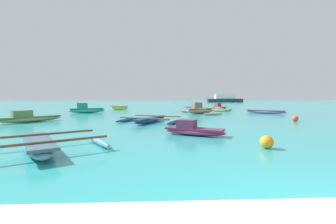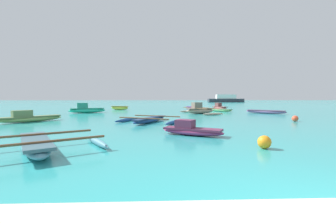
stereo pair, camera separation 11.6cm
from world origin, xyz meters
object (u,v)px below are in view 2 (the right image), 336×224
(moored_boat_2, at_px, (86,109))
(moored_boat_9, at_px, (266,112))
(moored_boat_5, at_px, (218,110))
(mooring_buoy_0, at_px, (264,142))
(moored_boat_0, at_px, (191,130))
(mooring_buoy_1, at_px, (295,119))
(moored_boat_7, at_px, (120,108))
(distant_ferry, at_px, (226,99))
(moored_boat_3, at_px, (220,107))
(moored_boat_8, at_px, (36,145))
(moored_boat_4, at_px, (193,108))
(moored_boat_6, at_px, (150,120))
(moored_boat_1, at_px, (200,110))
(moored_boat_10, at_px, (29,118))

(moored_boat_2, distance_m, moored_boat_9, 17.02)
(moored_boat_5, distance_m, mooring_buoy_0, 17.91)
(moored_boat_0, height_order, moored_boat_5, moored_boat_0)
(mooring_buoy_0, bearing_deg, moored_boat_5, 79.26)
(moored_boat_5, height_order, mooring_buoy_1, mooring_buoy_1)
(moored_boat_7, relative_size, distant_ferry, 0.21)
(mooring_buoy_0, bearing_deg, distant_ferry, 74.27)
(mooring_buoy_1, relative_size, distant_ferry, 0.03)
(moored_boat_0, relative_size, moored_boat_3, 1.04)
(moored_boat_0, height_order, moored_boat_8, moored_boat_0)
(moored_boat_4, bearing_deg, moored_boat_3, 57.92)
(distant_ferry, bearing_deg, moored_boat_7, -121.04)
(moored_boat_0, xyz_separation_m, moored_boat_2, (-8.32, 13.18, 0.13))
(mooring_buoy_1, bearing_deg, moored_boat_0, -146.41)
(moored_boat_8, bearing_deg, moored_boat_7, 151.86)
(moored_boat_6, xyz_separation_m, mooring_buoy_1, (8.97, 0.08, 0.03))
(moored_boat_7, height_order, moored_boat_8, moored_boat_7)
(moored_boat_8, height_order, mooring_buoy_0, moored_boat_8)
(moored_boat_7, distance_m, mooring_buoy_0, 22.24)
(moored_boat_6, height_order, moored_boat_7, moored_boat_7)
(moored_boat_0, bearing_deg, moored_boat_1, 106.41)
(moored_boat_4, xyz_separation_m, mooring_buoy_0, (-1.12, -20.80, -0.03))
(moored_boat_7, bearing_deg, moored_boat_3, 17.39)
(moored_boat_4, relative_size, moored_boat_9, 0.79)
(moored_boat_8, distance_m, mooring_buoy_1, 13.90)
(moored_boat_5, bearing_deg, mooring_buoy_0, -38.47)
(moored_boat_0, height_order, distant_ferry, distant_ferry)
(moored_boat_7, xyz_separation_m, moored_boat_8, (1.38, -20.98, -0.06))
(moored_boat_8, xyz_separation_m, moored_boat_9, (13.28, 14.24, -0.01))
(moored_boat_10, bearing_deg, moored_boat_3, -6.33)
(moored_boat_7, xyz_separation_m, moored_boat_9, (14.66, -6.73, -0.07))
(moored_boat_1, xyz_separation_m, moored_boat_7, (-8.49, 6.60, -0.09))
(moored_boat_3, bearing_deg, distant_ferry, 138.49)
(moored_boat_4, bearing_deg, moored_boat_5, 5.07)
(moored_boat_4, distance_m, mooring_buoy_1, 14.26)
(moored_boat_0, height_order, moored_boat_4, moored_boat_0)
(distant_ferry, bearing_deg, moored_boat_5, -107.58)
(moored_boat_1, height_order, distant_ferry, distant_ferry)
(moored_boat_6, relative_size, moored_boat_9, 1.34)
(moored_boat_8, relative_size, distant_ferry, 0.37)
(mooring_buoy_0, bearing_deg, moored_boat_7, 110.58)
(moored_boat_3, xyz_separation_m, moored_boat_8, (-10.73, -20.82, -0.11))
(moored_boat_4, xyz_separation_m, moored_boat_7, (-8.94, 0.02, 0.04))
(moored_boat_0, relative_size, moored_boat_10, 0.81)
(moored_boat_6, height_order, distant_ferry, distant_ferry)
(moored_boat_2, relative_size, moored_boat_5, 0.92)
(moored_boat_2, distance_m, moored_boat_5, 13.59)
(moored_boat_4, bearing_deg, moored_boat_9, 10.82)
(moored_boat_3, distance_m, moored_boat_4, 3.18)
(moored_boat_0, distance_m, moored_boat_8, 5.32)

